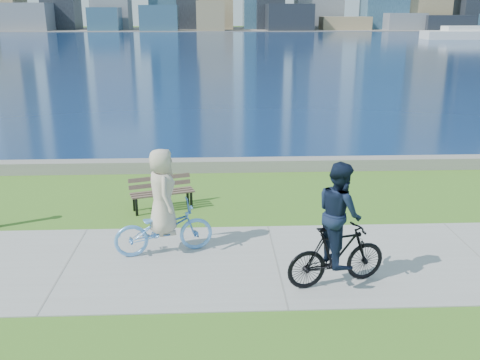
% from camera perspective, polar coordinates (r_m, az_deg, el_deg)
% --- Properties ---
extents(ground, '(320.00, 320.00, 0.00)m').
position_cam_1_polar(ground, '(10.41, 3.89, -8.75)').
color(ground, '#3A6B1C').
rests_on(ground, ground).
extents(concrete_path, '(80.00, 3.50, 0.02)m').
position_cam_1_polar(concrete_path, '(10.41, 3.89, -8.70)').
color(concrete_path, gray).
rests_on(concrete_path, ground).
extents(seawall, '(90.00, 0.50, 0.35)m').
position_cam_1_polar(seawall, '(16.13, 1.50, 1.64)').
color(seawall, slate).
rests_on(seawall, ground).
extents(bay_water, '(320.00, 131.00, 0.01)m').
position_cam_1_polar(bay_water, '(81.40, -1.83, 14.41)').
color(bay_water, '#0B224A').
rests_on(bay_water, ground).
extents(far_shore, '(320.00, 30.00, 0.12)m').
position_cam_1_polar(far_shore, '(139.34, -2.18, 15.78)').
color(far_shore, slate).
rests_on(far_shore, ground).
extents(ferry_far, '(15.58, 4.45, 2.11)m').
position_cam_1_polar(ferry_far, '(99.84, 23.35, 14.14)').
color(ferry_far, silver).
rests_on(ferry_far, ground).
extents(park_bench, '(1.60, 0.96, 0.78)m').
position_cam_1_polar(park_bench, '(13.04, -8.37, -1.07)').
color(park_bench, black).
rests_on(park_bench, ground).
extents(cyclist_woman, '(1.12, 2.05, 2.12)m').
position_cam_1_polar(cyclist_woman, '(10.55, -8.20, -3.75)').
color(cyclist_woman, '#61A2EB').
rests_on(cyclist_woman, ground).
extents(cyclist_man, '(0.97, 1.90, 2.23)m').
position_cam_1_polar(cyclist_man, '(9.35, 10.41, -5.76)').
color(cyclist_man, black).
rests_on(cyclist_man, ground).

